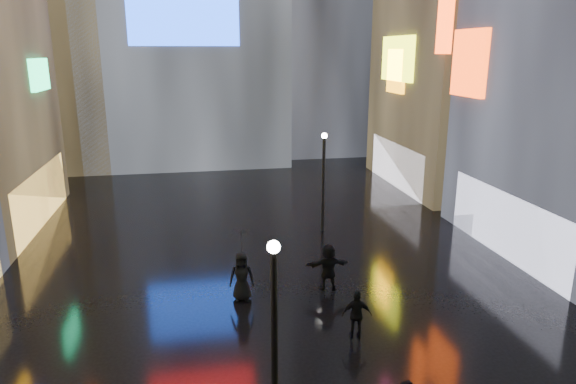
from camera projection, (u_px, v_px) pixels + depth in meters
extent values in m
plane|color=black|center=(257.00, 249.00, 24.62)|extent=(140.00, 140.00, 0.00)
cube|color=#FFC659|center=(41.00, 197.00, 27.93)|extent=(0.20, 10.00, 3.00)
cube|color=#15C46C|center=(39.00, 75.00, 27.99)|extent=(0.25, 3.00, 1.71)
cube|color=white|center=(507.00, 225.00, 23.36)|extent=(0.20, 9.00, 3.00)
cube|color=red|center=(469.00, 63.00, 25.34)|extent=(0.25, 2.99, 3.26)
cube|color=white|center=(397.00, 165.00, 35.67)|extent=(0.20, 9.00, 3.00)
cube|color=#CADA15|center=(397.00, 59.00, 34.03)|extent=(0.25, 4.92, 2.91)
cube|color=orange|center=(396.00, 71.00, 34.35)|extent=(0.25, 2.63, 2.87)
cube|color=#194CFF|center=(183.00, 10.00, 36.90)|extent=(8.00, 0.20, 5.00)
cylinder|color=black|center=(274.00, 350.00, 11.87)|extent=(0.16, 0.16, 5.00)
sphere|color=white|center=(274.00, 247.00, 11.19)|extent=(0.30, 0.30, 0.30)
cylinder|color=black|center=(323.00, 185.00, 26.42)|extent=(0.16, 0.16, 5.00)
sphere|color=white|center=(324.00, 136.00, 25.74)|extent=(0.30, 0.30, 0.30)
imported|color=black|center=(357.00, 314.00, 16.82)|extent=(1.03, 0.57, 1.65)
imported|color=black|center=(242.00, 277.00, 19.34)|extent=(1.01, 0.74, 1.90)
imported|color=black|center=(328.00, 267.00, 20.23)|extent=(1.76, 0.58, 1.89)
imported|color=black|center=(241.00, 241.00, 18.96)|extent=(1.29, 1.27, 0.95)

